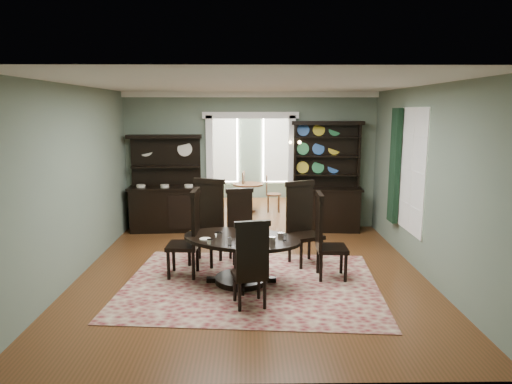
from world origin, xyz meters
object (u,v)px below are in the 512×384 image
at_px(sideboard, 166,198).
at_px(parlor_table, 248,193).
at_px(welsh_dresser, 326,191).
at_px(dining_table, 241,251).

relative_size(sideboard, parlor_table, 2.65).
bearing_deg(welsh_dresser, dining_table, -115.57).
distance_m(dining_table, welsh_dresser, 3.61).
relative_size(dining_table, parlor_table, 2.72).
xyz_separation_m(dining_table, sideboard, (-1.70, 3.13, 0.23)).
bearing_deg(parlor_table, dining_table, -91.01).
xyz_separation_m(sideboard, parlor_table, (1.78, 1.87, -0.25)).
distance_m(welsh_dresser, parlor_table, 2.58).
distance_m(sideboard, parlor_table, 2.60).
relative_size(welsh_dresser, parlor_table, 3.01).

